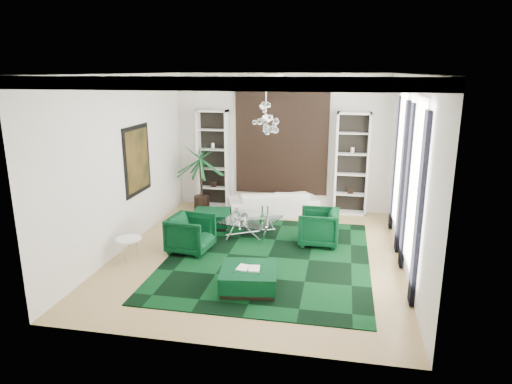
% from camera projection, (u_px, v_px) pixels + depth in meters
% --- Properties ---
extents(floor, '(6.00, 7.00, 0.02)m').
position_uv_depth(floor, '(259.00, 254.00, 9.93)').
color(floor, tan).
rests_on(floor, ground).
extents(ceiling, '(6.00, 7.00, 0.02)m').
position_uv_depth(ceiling, '(259.00, 73.00, 8.94)').
color(ceiling, white).
rests_on(ceiling, ground).
extents(wall_back, '(6.00, 0.02, 3.80)m').
position_uv_depth(wall_back, '(282.00, 143.00, 12.76)').
color(wall_back, silver).
rests_on(wall_back, ground).
extents(wall_front, '(6.00, 0.02, 3.80)m').
position_uv_depth(wall_front, '(211.00, 222.00, 6.11)').
color(wall_front, silver).
rests_on(wall_front, ground).
extents(wall_left, '(0.02, 7.00, 3.80)m').
position_uv_depth(wall_left, '(124.00, 163.00, 9.99)').
color(wall_left, silver).
rests_on(wall_left, ground).
extents(wall_right, '(0.02, 7.00, 3.80)m').
position_uv_depth(wall_right, '(410.00, 174.00, 8.88)').
color(wall_right, silver).
rests_on(wall_right, ground).
extents(crown_molding, '(6.00, 7.00, 0.18)m').
position_uv_depth(crown_molding, '(259.00, 79.00, 8.97)').
color(crown_molding, white).
rests_on(crown_molding, ceiling).
extents(ceiling_medallion, '(0.90, 0.90, 0.05)m').
position_uv_depth(ceiling_medallion, '(262.00, 75.00, 9.24)').
color(ceiling_medallion, white).
rests_on(ceiling_medallion, ceiling).
extents(tapestry, '(2.50, 0.06, 2.80)m').
position_uv_depth(tapestry, '(282.00, 143.00, 12.72)').
color(tapestry, black).
rests_on(tapestry, wall_back).
extents(shelving_left, '(0.90, 0.38, 2.80)m').
position_uv_depth(shelving_left, '(213.00, 159.00, 13.06)').
color(shelving_left, white).
rests_on(shelving_left, floor).
extents(shelving_right, '(0.90, 0.38, 2.80)m').
position_uv_depth(shelving_right, '(352.00, 164.00, 12.35)').
color(shelving_right, white).
rests_on(shelving_right, floor).
extents(painting, '(0.04, 1.30, 1.60)m').
position_uv_depth(painting, '(138.00, 160.00, 10.56)').
color(painting, black).
rests_on(painting, wall_left).
extents(window_near, '(0.03, 1.10, 2.90)m').
position_uv_depth(window_near, '(416.00, 185.00, 8.03)').
color(window_near, white).
rests_on(window_near, wall_right).
extents(curtain_near_a, '(0.07, 0.30, 3.25)m').
position_uv_depth(curtain_near_a, '(419.00, 212.00, 7.36)').
color(curtain_near_a, black).
rests_on(curtain_near_a, floor).
extents(curtain_near_b, '(0.07, 0.30, 3.25)m').
position_uv_depth(curtain_near_b, '(407.00, 188.00, 8.84)').
color(curtain_near_b, black).
rests_on(curtain_near_b, floor).
extents(window_far, '(0.03, 1.10, 2.90)m').
position_uv_depth(window_far, '(401.00, 160.00, 10.31)').
color(window_far, white).
rests_on(window_far, wall_right).
extents(curtain_far_a, '(0.07, 0.30, 3.25)m').
position_uv_depth(curtain_far_a, '(402.00, 178.00, 9.64)').
color(curtain_far_a, black).
rests_on(curtain_far_a, floor).
extents(curtain_far_b, '(0.07, 0.30, 3.25)m').
position_uv_depth(curtain_far_b, '(395.00, 164.00, 11.12)').
color(curtain_far_b, black).
rests_on(curtain_far_b, floor).
extents(rug, '(4.20, 5.00, 0.02)m').
position_uv_depth(rug, '(268.00, 257.00, 9.70)').
color(rug, black).
rests_on(rug, floor).
extents(sofa, '(2.57, 1.72, 0.70)m').
position_uv_depth(sofa, '(273.00, 203.00, 12.46)').
color(sofa, white).
rests_on(sofa, floor).
extents(armchair_left, '(0.98, 0.96, 0.81)m').
position_uv_depth(armchair_left, '(191.00, 234.00, 9.95)').
color(armchair_left, black).
rests_on(armchair_left, floor).
extents(armchair_right, '(0.90, 0.88, 0.81)m').
position_uv_depth(armchair_right, '(319.00, 227.00, 10.37)').
color(armchair_right, black).
rests_on(armchair_right, floor).
extents(coffee_table, '(1.45, 1.45, 0.41)m').
position_uv_depth(coffee_table, '(251.00, 227.00, 10.97)').
color(coffee_table, white).
rests_on(coffee_table, floor).
extents(ottoman_side, '(1.02, 1.02, 0.40)m').
position_uv_depth(ottoman_side, '(212.00, 219.00, 11.58)').
color(ottoman_side, black).
rests_on(ottoman_side, floor).
extents(ottoman_front, '(1.13, 1.13, 0.40)m').
position_uv_depth(ottoman_front, '(249.00, 279.00, 8.27)').
color(ottoman_front, black).
rests_on(ottoman_front, floor).
extents(book, '(0.42, 0.28, 0.03)m').
position_uv_depth(book, '(249.00, 268.00, 8.22)').
color(book, white).
rests_on(book, ottoman_front).
extents(side_table, '(0.58, 0.58, 0.50)m').
position_uv_depth(side_table, '(130.00, 250.00, 9.45)').
color(side_table, white).
rests_on(side_table, floor).
extents(palm, '(1.77, 1.77, 2.40)m').
position_uv_depth(palm, '(201.00, 169.00, 12.76)').
color(palm, '#165429').
rests_on(palm, floor).
extents(chandelier, '(0.99, 0.99, 0.72)m').
position_uv_depth(chandelier, '(266.00, 119.00, 9.72)').
color(chandelier, white).
rests_on(chandelier, ceiling).
extents(table_plant, '(0.14, 0.12, 0.24)m').
position_uv_depth(table_plant, '(261.00, 218.00, 10.60)').
color(table_plant, '#165429').
rests_on(table_plant, coffee_table).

